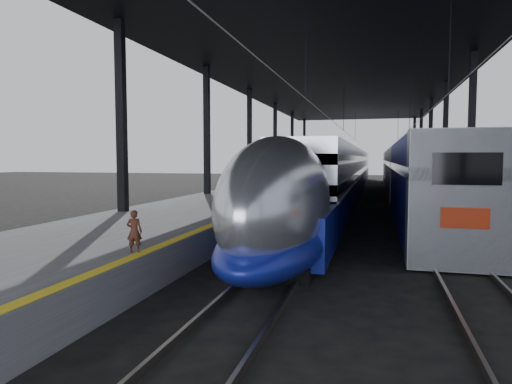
% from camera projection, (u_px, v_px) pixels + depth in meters
% --- Properties ---
extents(ground, '(160.00, 160.00, 0.00)m').
position_uv_depth(ground, '(210.00, 270.00, 13.23)').
color(ground, black).
rests_on(ground, ground).
extents(platform, '(6.00, 80.00, 1.00)m').
position_uv_depth(platform, '(261.00, 196.00, 33.37)').
color(platform, '#4C4C4F').
rests_on(platform, ground).
extents(yellow_strip, '(0.30, 80.00, 0.01)m').
position_uv_depth(yellow_strip, '(299.00, 190.00, 32.61)').
color(yellow_strip, yellow).
rests_on(yellow_strip, platform).
extents(rails, '(6.52, 80.00, 0.16)m').
position_uv_depth(rails, '(374.00, 204.00, 31.35)').
color(rails, slate).
rests_on(rails, ground).
extents(canopy, '(18.00, 75.00, 9.47)m').
position_uv_depth(canopy, '(338.00, 73.00, 31.35)').
color(canopy, black).
rests_on(canopy, ground).
extents(tgv_train, '(2.80, 65.20, 4.01)m').
position_uv_depth(tgv_train, '(345.00, 174.00, 39.43)').
color(tgv_train, '#B7BABF').
rests_on(tgv_train, ground).
extents(second_train, '(2.97, 56.05, 4.09)m').
position_uv_depth(second_train, '(405.00, 172.00, 38.77)').
color(second_train, navy).
rests_on(second_train, ground).
extents(child, '(0.41, 0.31, 1.03)m').
position_uv_depth(child, '(134.00, 231.00, 10.86)').
color(child, '#442016').
rests_on(child, platform).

